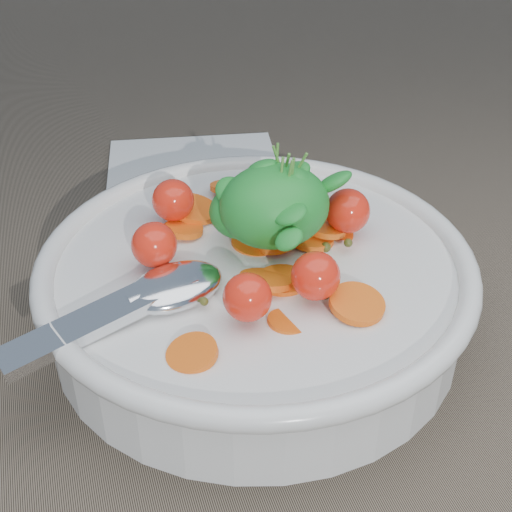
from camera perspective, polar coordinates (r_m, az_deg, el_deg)
name	(u,v)px	position (r m, az deg, el deg)	size (l,w,h in m)	color
ground	(248,332)	(0.50, -0.61, -6.10)	(6.00, 6.00, 0.00)	#726451
bowl	(256,284)	(0.49, -0.02, -2.26)	(0.32, 0.29, 0.13)	white
napkin	(194,171)	(0.70, -4.97, 6.77)	(0.16, 0.14, 0.01)	white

